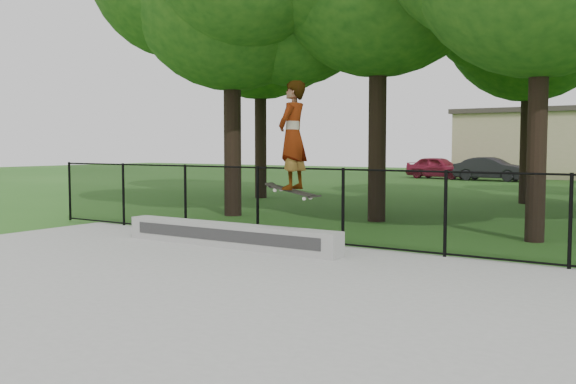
% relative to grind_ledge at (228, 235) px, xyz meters
% --- Properties ---
extents(ground, '(100.00, 100.00, 0.00)m').
position_rel_grind_ledge_xyz_m(ground, '(1.82, -4.70, -0.28)').
color(ground, '#235317').
rests_on(ground, ground).
extents(concrete_slab, '(14.00, 12.00, 0.06)m').
position_rel_grind_ledge_xyz_m(concrete_slab, '(1.82, -4.70, -0.25)').
color(concrete_slab, gray).
rests_on(concrete_slab, ground).
extents(grind_ledge, '(4.80, 0.40, 0.44)m').
position_rel_grind_ledge_xyz_m(grind_ledge, '(0.00, 0.00, 0.00)').
color(grind_ledge, '#A0A19C').
rests_on(grind_ledge, concrete_slab).
extents(car_a, '(4.14, 2.23, 1.35)m').
position_rel_grind_ledge_xyz_m(car_a, '(-6.21, 28.06, 0.39)').
color(car_a, maroon).
rests_on(car_a, ground).
extents(car_b, '(3.79, 1.74, 1.34)m').
position_rel_grind_ledge_xyz_m(car_b, '(-2.80, 27.26, 0.39)').
color(car_b, black).
rests_on(car_b, ground).
extents(skater_airborne, '(0.83, 0.72, 2.02)m').
position_rel_grind_ledge_xyz_m(skater_airborne, '(1.61, -0.23, 1.84)').
color(skater_airborne, black).
rests_on(skater_airborne, ground).
extents(chainlink_fence, '(16.06, 0.06, 1.50)m').
position_rel_grind_ledge_xyz_m(chainlink_fence, '(1.82, 1.20, 0.53)').
color(chainlink_fence, black).
rests_on(chainlink_fence, concrete_slab).
extents(distant_building, '(12.40, 6.40, 4.30)m').
position_rel_grind_ledge_xyz_m(distant_building, '(-0.18, 33.30, 1.88)').
color(distant_building, '#C3AD89').
rests_on(distant_building, ground).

